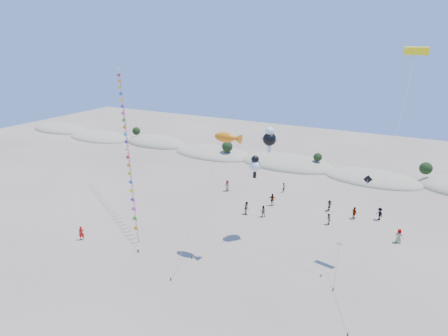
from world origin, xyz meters
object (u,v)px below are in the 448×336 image
(kite_train, at_px, (126,140))
(parafoil_kite, at_px, (415,57))
(fish_kite, at_px, (228,138))
(flyer_foreground, at_px, (81,233))

(kite_train, xyz_separation_m, parafoil_kite, (33.78, 2.83, 11.34))
(fish_kite, relative_size, flyer_foreground, 7.89)
(kite_train, height_order, fish_kite, kite_train)
(kite_train, relative_size, flyer_foreground, 11.00)
(fish_kite, height_order, parafoil_kite, parafoil_kite)
(fish_kite, xyz_separation_m, parafoil_kite, (16.19, 6.87, 8.12))
(kite_train, bearing_deg, parafoil_kite, 4.79)
(parafoil_kite, bearing_deg, kite_train, -175.21)
(kite_train, relative_size, parafoil_kite, 0.86)
(fish_kite, distance_m, flyer_foreground, 21.67)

